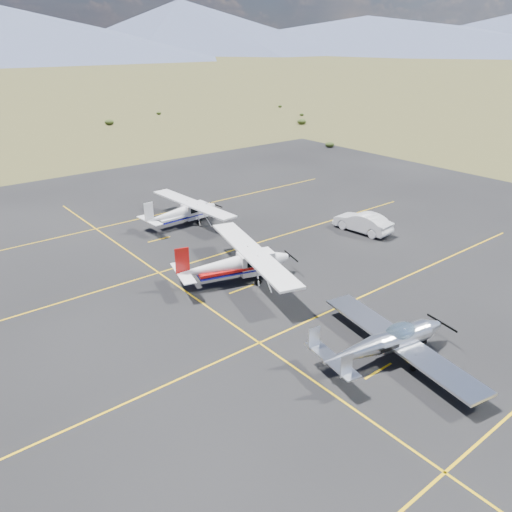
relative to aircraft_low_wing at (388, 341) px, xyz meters
name	(u,v)px	position (x,y,z in m)	size (l,w,h in m)	color
ground	(363,322)	(1.93, 3.11, -1.06)	(1600.00, 1600.00, 0.00)	#383D1C
apron	(282,279)	(1.93, 10.11, -1.06)	(72.00, 72.00, 0.02)	black
aircraft_low_wing	(388,341)	(0.00, 0.00, 0.00)	(7.47, 10.31, 2.23)	silver
aircraft_cessna	(236,263)	(-0.62, 11.77, 0.25)	(7.77, 11.66, 2.96)	white
aircraft_plain	(183,212)	(2.27, 23.41, 0.12)	(6.30, 10.50, 2.66)	silver
sedan	(363,222)	(13.01, 12.63, -0.24)	(1.73, 4.96, 1.63)	white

